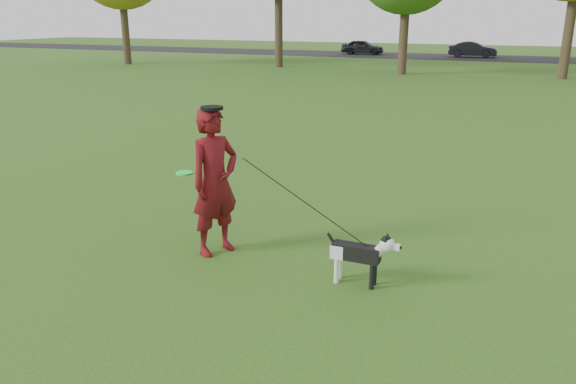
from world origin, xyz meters
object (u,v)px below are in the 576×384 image
at_px(man, 215,182).
at_px(car_left, 363,47).
at_px(dog, 362,252).
at_px(car_mid, 473,50).

distance_m(man, car_left, 40.51).
bearing_deg(man, car_left, 36.50).
height_order(dog, car_mid, car_mid).
relative_size(man, car_left, 0.58).
distance_m(man, dog, 2.17).
relative_size(dog, car_left, 0.27).
bearing_deg(car_mid, man, -179.86).
bearing_deg(car_left, car_mid, -93.11).
xyz_separation_m(man, car_left, (-9.19, 39.45, -0.39)).
height_order(man, dog, man).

